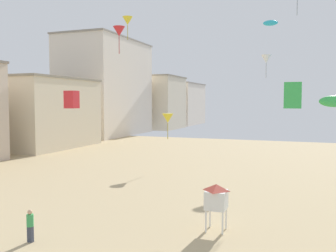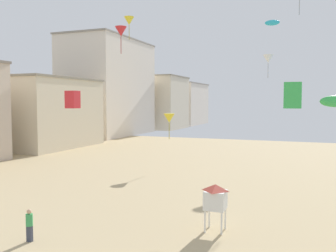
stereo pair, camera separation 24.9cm
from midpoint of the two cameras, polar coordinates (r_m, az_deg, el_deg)
boardwalk_hotel_mid at (r=60.51m, az=-19.81°, el=1.99°), size 14.87×16.41×10.59m
boardwalk_hotel_far at (r=78.81m, az=-9.09°, el=5.93°), size 11.88×22.21×19.93m
boardwalk_hotel_distant at (r=96.86m, az=-2.97°, el=3.67°), size 18.20×14.41×13.53m
boardwalk_hotel_furthest at (r=114.43m, az=0.94°, el=3.46°), size 17.64×19.18×12.61m
kite_flyer at (r=20.02m, az=-20.42°, el=-14.03°), size 0.34×0.34×1.64m
lifeguard_stand at (r=20.21m, az=7.74°, el=-10.94°), size 1.10×1.10×2.55m
kite_yellow_delta at (r=40.12m, az=-5.89°, el=15.94°), size 1.06×1.06×2.40m
kite_green_box at (r=22.72m, az=19.15°, el=4.53°), size 0.97×0.97×1.53m
kite_green_parafoil at (r=27.67m, az=24.88°, el=3.50°), size 2.05×0.57×0.80m
kite_red_box at (r=31.03m, az=-14.40°, el=4.01°), size 0.91×0.91×1.44m
kite_cyan_parafoil at (r=41.48m, az=16.08°, el=15.19°), size 1.52×0.42×0.59m
kite_yellow_delta_2 at (r=38.53m, az=0.37°, el=1.21°), size 1.19×1.19×2.71m
kite_white_delta_2 at (r=43.57m, az=15.48°, el=10.02°), size 1.15×1.15×2.61m
kite_red_delta at (r=47.00m, az=-7.19°, el=14.37°), size 1.46×1.46×3.32m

